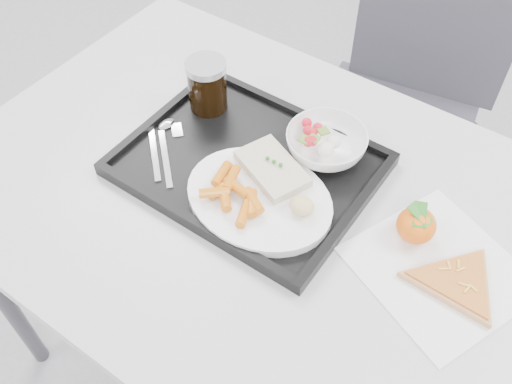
% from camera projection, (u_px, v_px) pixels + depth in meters
% --- Properties ---
extents(table, '(1.20, 0.80, 0.75)m').
position_uv_depth(table, '(270.00, 221.00, 1.08)').
color(table, silver).
rests_on(table, ground).
extents(chair, '(0.49, 0.49, 0.93)m').
position_uv_depth(chair, '(407.00, 89.00, 1.55)').
color(chair, '#3A3942').
rests_on(chair, ground).
extents(tray, '(0.45, 0.35, 0.03)m').
position_uv_depth(tray, '(248.00, 166.00, 1.07)').
color(tray, black).
rests_on(tray, table).
extents(dinner_plate, '(0.27, 0.27, 0.02)m').
position_uv_depth(dinner_plate, '(259.00, 199.00, 1.00)').
color(dinner_plate, white).
rests_on(dinner_plate, tray).
extents(fish_fillet, '(0.16, 0.13, 0.03)m').
position_uv_depth(fish_fillet, '(272.00, 168.00, 1.02)').
color(fish_fillet, beige).
rests_on(fish_fillet, dinner_plate).
extents(bread_roll, '(0.05, 0.05, 0.03)m').
position_uv_depth(bread_roll, '(302.00, 206.00, 0.96)').
color(bread_roll, '#D0BD75').
rests_on(bread_roll, dinner_plate).
extents(salad_bowl, '(0.15, 0.15, 0.05)m').
position_uv_depth(salad_bowl, '(326.00, 144.00, 1.06)').
color(salad_bowl, white).
rests_on(salad_bowl, tray).
extents(cola_glass, '(0.08, 0.08, 0.11)m').
position_uv_depth(cola_glass, '(207.00, 84.00, 1.12)').
color(cola_glass, black).
rests_on(cola_glass, tray).
extents(cutlery, '(0.15, 0.15, 0.01)m').
position_uv_depth(cutlery, '(164.00, 142.00, 1.10)').
color(cutlery, silver).
rests_on(cutlery, tray).
extents(napkin, '(0.32, 0.32, 0.00)m').
position_uv_depth(napkin, '(439.00, 269.00, 0.93)').
color(napkin, white).
rests_on(napkin, table).
extents(tangerine, '(0.07, 0.07, 0.07)m').
position_uv_depth(tangerine, '(416.00, 225.00, 0.95)').
color(tangerine, orange).
rests_on(tangerine, napkin).
extents(pizza_slice, '(0.25, 0.25, 0.02)m').
position_uv_depth(pizza_slice, '(457.00, 282.00, 0.91)').
color(pizza_slice, tan).
rests_on(pizza_slice, napkin).
extents(carrot_pile, '(0.12, 0.10, 0.03)m').
position_uv_depth(carrot_pile, '(233.00, 193.00, 0.98)').
color(carrot_pile, orange).
rests_on(carrot_pile, dinner_plate).
extents(salad_contents, '(0.09, 0.06, 0.02)m').
position_uv_depth(salad_contents, '(320.00, 140.00, 1.05)').
color(salad_contents, red).
rests_on(salad_contents, salad_bowl).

